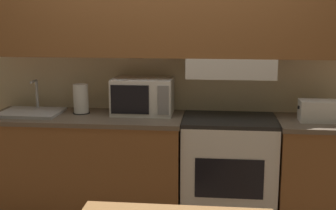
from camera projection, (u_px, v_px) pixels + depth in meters
The scene contains 9 objects.
ground_plane at pixel (169, 209), 4.21m from camera, with size 16.00×16.00×0.00m, color #4C3828.
wall_back at pixel (170, 46), 3.86m from camera, with size 5.26×0.38×2.55m.
lower_counter_main at pixel (88, 169), 3.91m from camera, with size 1.58×0.60×0.92m.
lower_counter_right_stub at pixel (310, 176), 3.72m from camera, with size 0.55×0.60×0.92m.
stove_range at pixel (228, 173), 3.80m from camera, with size 0.74×0.55×0.92m.
microwave at pixel (143, 96), 3.84m from camera, with size 0.49×0.32×0.30m.
toaster at pixel (320, 111), 3.59m from camera, with size 0.33×0.18×0.16m.
sink_basin at pixel (31, 112), 3.86m from camera, with size 0.48×0.39×0.27m.
paper_towel_roll at pixel (81, 99), 3.87m from camera, with size 0.14×0.14×0.24m.
Camera 1 is at (0.40, -3.92, 1.75)m, focal length 50.00 mm.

